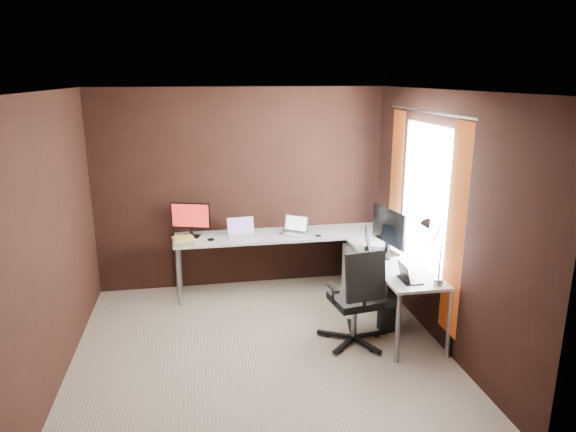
% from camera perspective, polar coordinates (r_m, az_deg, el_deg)
% --- Properties ---
extents(room, '(3.60, 3.60, 2.50)m').
position_cam_1_polar(room, '(4.83, 0.70, -0.86)').
color(room, tan).
rests_on(room, ground).
extents(desk, '(2.65, 2.25, 0.73)m').
position_cam_1_polar(desk, '(6.02, 3.62, -3.56)').
color(desk, white).
rests_on(desk, ground).
extents(drawer_pedestal, '(0.42, 0.50, 0.60)m').
position_cam_1_polar(drawer_pedestal, '(6.41, 8.45, -6.11)').
color(drawer_pedestal, white).
rests_on(drawer_pedestal, ground).
extents(monitor_left, '(0.47, 0.20, 0.42)m').
position_cam_1_polar(monitor_left, '(6.31, -10.77, -0.19)').
color(monitor_left, black).
rests_on(monitor_left, desk).
extents(monitor_right, '(0.19, 0.62, 0.51)m').
position_cam_1_polar(monitor_right, '(5.68, 11.12, -1.38)').
color(monitor_right, black).
rests_on(monitor_right, desk).
extents(laptop_white, '(0.35, 0.26, 0.22)m').
position_cam_1_polar(laptop_white, '(6.28, -5.19, -1.82)').
color(laptop_white, white).
rests_on(laptop_white, desk).
extents(laptop_silver, '(0.39, 0.37, 0.21)m').
position_cam_1_polar(laptop_silver, '(6.38, 0.72, -1.51)').
color(laptop_silver, silver).
rests_on(laptop_silver, desk).
extents(laptop_black_big, '(0.40, 0.47, 0.26)m').
position_cam_1_polar(laptop_black_big, '(5.73, 9.51, -3.60)').
color(laptop_black_big, black).
rests_on(laptop_black_big, desk).
extents(laptop_black_small, '(0.19, 0.26, 0.18)m').
position_cam_1_polar(laptop_black_small, '(5.06, 13.17, -6.58)').
color(laptop_black_small, black).
rests_on(laptop_black_small, desk).
extents(book_stack, '(0.28, 0.23, 0.08)m').
position_cam_1_polar(book_stack, '(6.10, -11.54, -2.69)').
color(book_stack, tan).
rests_on(book_stack, desk).
extents(mouse_left, '(0.10, 0.08, 0.03)m').
position_cam_1_polar(mouse_left, '(6.16, -8.55, -2.60)').
color(mouse_left, black).
rests_on(mouse_left, desk).
extents(mouse_corner, '(0.09, 0.07, 0.03)m').
position_cam_1_polar(mouse_corner, '(6.25, 3.39, -2.19)').
color(mouse_corner, black).
rests_on(mouse_corner, desk).
extents(desk_lamp, '(0.20, 0.23, 0.63)m').
position_cam_1_polar(desk_lamp, '(4.94, 15.65, -2.95)').
color(desk_lamp, slate).
rests_on(desk_lamp, desk).
extents(office_chair, '(0.57, 0.58, 1.02)m').
position_cam_1_polar(office_chair, '(5.29, 7.56, -10.89)').
color(office_chair, black).
rests_on(office_chair, ground).
extents(wastebasket, '(0.30, 0.30, 0.28)m').
position_cam_1_polar(wastebasket, '(5.71, 11.12, -10.77)').
color(wastebasket, black).
rests_on(wastebasket, ground).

